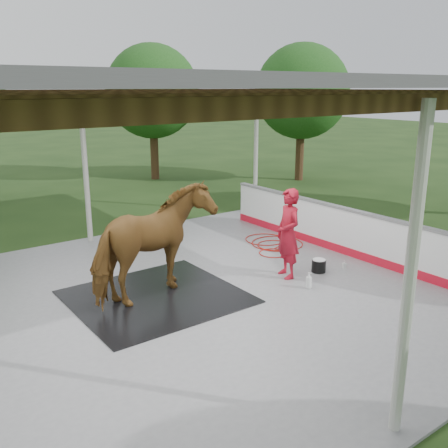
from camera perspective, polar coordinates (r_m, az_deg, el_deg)
ground at (r=9.79m, az=-4.47°, el=-8.79°), size 100.00×100.00×0.00m
concrete_slab at (r=9.78m, az=-4.47°, el=-8.65°), size 12.00×10.00×0.05m
pavilion_structure at (r=8.92m, az=-5.02°, el=15.11°), size 12.60×10.60×4.05m
dasher_board at (r=12.48m, az=13.64°, el=-0.88°), size 0.16×8.00×1.15m
tree_belt at (r=9.85m, az=-6.30°, el=14.08°), size 28.00×28.00×5.80m
rubber_mat at (r=9.89m, az=-7.75°, el=-8.22°), size 3.11×2.91×0.02m
horse at (r=9.51m, az=-7.99°, el=-2.23°), size 2.75×1.78×2.14m
handler at (r=10.61m, az=7.34°, el=-1.09°), size 0.63×0.80×1.92m
wash_bucket at (r=11.23m, az=10.78°, el=-4.67°), size 0.31×0.31×0.29m
soap_bottle_a at (r=10.29m, az=9.66°, el=-6.37°), size 0.15×0.15×0.34m
soap_bottle_b at (r=11.60m, az=13.58°, el=-4.51°), size 0.10×0.10×0.17m
hose_coil at (r=13.03m, az=5.62°, el=-2.25°), size 2.07×1.85×0.02m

